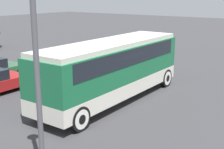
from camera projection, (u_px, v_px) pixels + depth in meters
name	position (u px, v px, depth m)	size (l,w,h in m)	color
ground_plane	(112.00, 100.00, 16.15)	(120.00, 120.00, 0.00)	#38383A
tour_bus	(113.00, 65.00, 15.76)	(9.54, 2.53, 3.09)	silver
lamp_post	(35.00, 43.00, 8.42)	(0.44, 0.44, 6.29)	#515156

